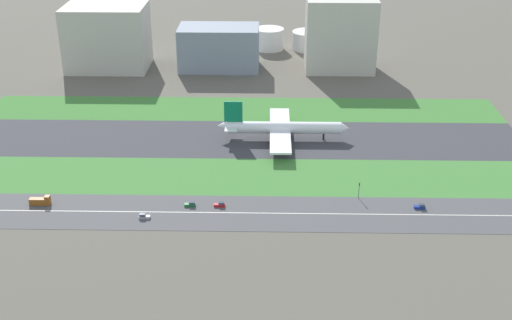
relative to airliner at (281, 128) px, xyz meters
name	(u,v)px	position (x,y,z in m)	size (l,w,h in m)	color
ground_plane	(240,139)	(-20.21, 0.00, -6.23)	(800.00, 800.00, 0.00)	#5B564C
runway	(240,139)	(-20.21, 0.00, -6.18)	(280.00, 46.00, 0.10)	#38383D
grass_median_north	(243,109)	(-20.21, 41.00, -6.18)	(280.00, 36.00, 0.10)	#3D7A33
grass_median_south	(236,176)	(-20.21, -41.00, -6.18)	(280.00, 36.00, 0.10)	#427F38
highway	(232,213)	(-20.21, -73.00, -6.18)	(280.00, 28.00, 0.10)	#4C4C4F
highway_centerline	(232,213)	(-20.21, -73.00, -6.13)	(266.00, 0.50, 0.01)	silver
airliner	(281,128)	(0.00, 0.00, 0.00)	(65.00, 56.00, 19.70)	white
car_0	(220,205)	(-25.41, -68.00, -5.31)	(4.40, 1.80, 2.00)	#B2191E
car_3	(190,204)	(-37.40, -68.00, -5.31)	(4.40, 1.80, 2.00)	#19662D
car_2	(144,216)	(-54.59, -78.00, -5.31)	(4.40, 1.80, 2.00)	#99999E
car_1	(420,207)	(55.42, -68.00, -5.31)	(4.40, 1.80, 2.00)	navy
truck_0	(41,201)	(-98.47, -68.00, -4.56)	(8.40, 2.50, 4.00)	brown
traffic_light	(359,189)	(31.54, -60.01, -1.94)	(0.36, 0.50, 7.20)	#4C4C51
terminal_building	(107,37)	(-110.21, 114.00, 14.03)	(51.19, 36.50, 40.53)	beige
hangar_building	(219,48)	(-38.41, 114.00, 7.47)	(51.16, 28.75, 27.40)	gray
office_tower	(340,34)	(39.00, 114.00, 16.81)	(43.82, 30.13, 46.09)	beige
fuel_tank_west	(269,39)	(-6.31, 159.00, 1.17)	(20.95, 20.95, 14.80)	silver
fuel_tank_centre	(308,40)	(21.66, 159.00, 0.21)	(23.16, 23.16, 12.89)	silver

